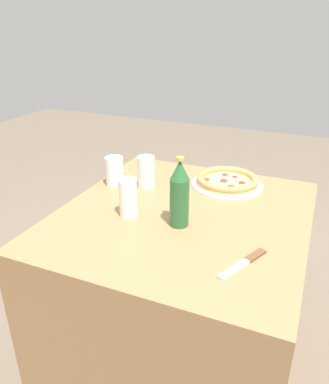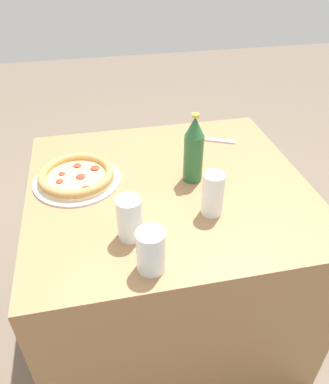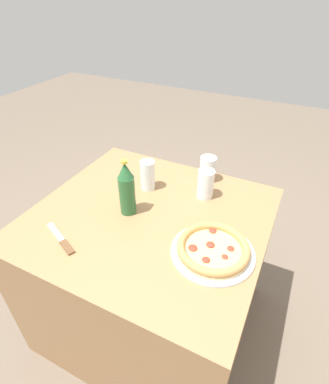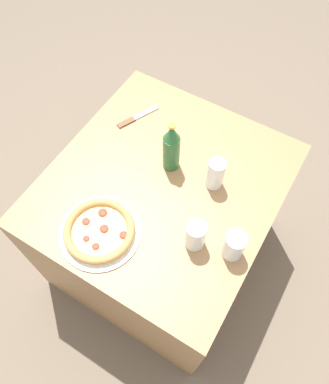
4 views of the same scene
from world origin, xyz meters
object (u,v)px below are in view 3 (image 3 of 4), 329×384
at_px(knife, 61,239).
at_px(glass_mango_juice, 205,185).
at_px(glass_iced_tea, 148,176).
at_px(beer_bottle, 127,189).
at_px(pizza_veggie, 213,249).
at_px(glass_water, 208,170).

bearing_deg(knife, glass_mango_juice, -127.54).
distance_m(glass_iced_tea, beer_bottle, 0.20).
bearing_deg(knife, glass_iced_tea, -105.77).
height_order(glass_mango_juice, beer_bottle, beer_bottle).
height_order(glass_iced_tea, knife, glass_iced_tea).
bearing_deg(pizza_veggie, glass_mango_juice, -65.11).
bearing_deg(pizza_veggie, glass_iced_tea, -32.44).
relative_size(glass_iced_tea, beer_bottle, 0.57).
bearing_deg(glass_water, knife, 61.11).
xyz_separation_m(glass_water, glass_iced_tea, (0.23, 0.19, 0.01)).
distance_m(pizza_veggie, knife, 0.57).
distance_m(pizza_veggie, glass_water, 0.49).
bearing_deg(beer_bottle, knife, 62.16).
bearing_deg(glass_iced_tea, knife, 74.23).
xyz_separation_m(glass_iced_tea, glass_mango_juice, (-0.26, -0.06, -0.00)).
bearing_deg(beer_bottle, glass_mango_juice, -135.63).
xyz_separation_m(pizza_veggie, glass_iced_tea, (0.41, -0.26, 0.04)).
relative_size(beer_bottle, knife, 1.26).
xyz_separation_m(pizza_veggie, glass_water, (0.18, -0.45, 0.03)).
xyz_separation_m(glass_mango_juice, knife, (0.39, 0.51, -0.06)).
distance_m(glass_water, glass_iced_tea, 0.29).
bearing_deg(glass_water, pizza_veggie, 112.26).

